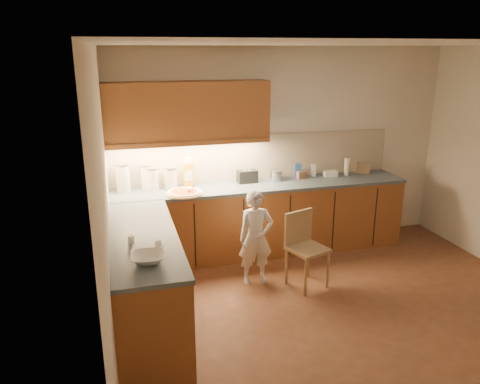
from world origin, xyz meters
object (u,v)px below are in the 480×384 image
at_px(oil_jug, 188,174).
at_px(toaster, 247,176).
at_px(child, 256,238).
at_px(pizza_on_board, 185,193).
at_px(wooden_chair, 304,244).

relative_size(oil_jug, toaster, 1.43).
height_order(child, oil_jug, oil_jug).
distance_m(child, toaster, 1.04).
bearing_deg(toaster, child, -102.60).
bearing_deg(child, pizza_on_board, 138.93).
xyz_separation_m(wooden_chair, toaster, (-0.34, 1.10, 0.51)).
height_order(child, wooden_chair, child).
bearing_deg(toaster, oil_jug, 177.69).
bearing_deg(oil_jug, toaster, 0.16).
relative_size(wooden_chair, toaster, 3.28).
relative_size(pizza_on_board, child, 0.41).
height_order(pizza_on_board, oil_jug, oil_jug).
relative_size(pizza_on_board, oil_jug, 1.20).
height_order(pizza_on_board, wooden_chair, pizza_on_board).
bearing_deg(toaster, pizza_on_board, -163.64).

